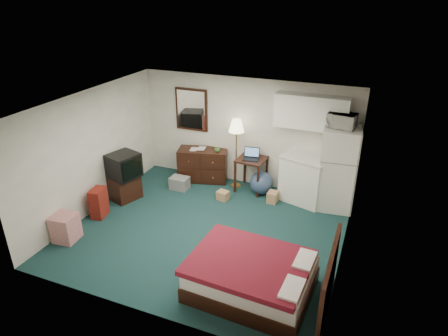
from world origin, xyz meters
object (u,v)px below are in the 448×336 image
at_px(dresser, 203,165).
at_px(tv_stand, 124,187).
at_px(fridge, 338,168).
at_px(suitcase, 99,203).
at_px(floor_lamp, 236,154).
at_px(kitchen_counter, 305,179).
at_px(bed, 251,276).
at_px(desk, 251,174).

bearing_deg(dresser, tv_stand, -144.79).
distance_m(fridge, tv_stand, 4.59).
xyz_separation_m(tv_stand, suitcase, (-0.03, -0.83, 0.04)).
height_order(floor_lamp, fridge, fridge).
distance_m(dresser, floor_lamp, 0.94).
relative_size(kitchen_counter, bed, 0.57).
bearing_deg(fridge, bed, -110.23).
bearing_deg(bed, floor_lamp, 117.34).
xyz_separation_m(dresser, suitcase, (-1.26, -2.30, -0.09)).
bearing_deg(bed, kitchen_counter, 90.26).
bearing_deg(dresser, fridge, -16.91).
xyz_separation_m(kitchen_counter, fridge, (0.65, -0.03, 0.38)).
bearing_deg(tv_stand, fridge, 36.55).
distance_m(kitchen_counter, suitcase, 4.34).
relative_size(kitchen_counter, suitcase, 1.65).
bearing_deg(floor_lamp, bed, -65.65).
distance_m(dresser, suitcase, 2.63).
xyz_separation_m(dresser, kitchen_counter, (2.46, -0.07, 0.11)).
bearing_deg(desk, floor_lamp, 177.81).
xyz_separation_m(dresser, bed, (2.31, -3.24, -0.11)).
relative_size(dresser, kitchen_counter, 1.14).
relative_size(floor_lamp, kitchen_counter, 1.61).
distance_m(dresser, desk, 1.23).
xyz_separation_m(dresser, fridge, (3.11, -0.10, 0.49)).
distance_m(floor_lamp, desk, 0.57).
distance_m(desk, tv_stand, 2.84).
bearing_deg(kitchen_counter, floor_lamp, -166.34).
bearing_deg(suitcase, floor_lamp, 36.63).
bearing_deg(kitchen_counter, dresser, -165.77).
height_order(floor_lamp, suitcase, floor_lamp).
distance_m(tv_stand, suitcase, 0.83).
relative_size(kitchen_counter, fridge, 0.57).
relative_size(dresser, fridge, 0.65).
bearing_deg(floor_lamp, dresser, 179.47).
relative_size(floor_lamp, tv_stand, 2.78).
relative_size(dresser, floor_lamp, 0.71).
distance_m(floor_lamp, tv_stand, 2.60).
bearing_deg(desk, dresser, -178.27).
bearing_deg(floor_lamp, kitchen_counter, -2.21).
distance_m(dresser, fridge, 3.15).
xyz_separation_m(floor_lamp, bed, (1.46, -3.23, -0.53)).
bearing_deg(dresser, kitchen_counter, -16.70).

